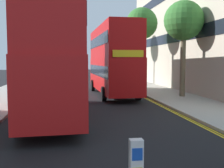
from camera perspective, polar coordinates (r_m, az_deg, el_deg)
sidewalk_right at (r=19.00m, az=15.87°, el=-3.72°), size 4.00×80.00×0.14m
kerb_line_outer at (r=16.38m, az=12.05°, el=-5.22°), size 0.10×56.00×0.01m
kerb_line_inner at (r=16.33m, az=11.52°, el=-5.25°), size 0.10×56.00×0.01m
keep_left_bollard at (r=6.02m, az=5.00°, el=-16.87°), size 0.36×0.28×1.11m
double_decker_bus_away at (r=14.24m, az=-12.32°, el=5.51°), size 3.12×10.90×5.64m
double_decker_bus_oncoming at (r=22.72m, az=0.09°, el=5.32°), size 3.06×10.88×5.64m
street_tree_near at (r=21.72m, az=14.64°, el=12.38°), size 2.96×2.96×7.19m
street_tree_far at (r=27.80m, az=6.16°, el=12.13°), size 3.11×3.11×7.91m
street_tree_distant at (r=33.56m, az=3.00°, el=9.79°), size 2.82×2.82×7.07m
townhouse_terrace_right at (r=30.58m, az=20.92°, el=11.74°), size 10.08×28.00×13.36m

